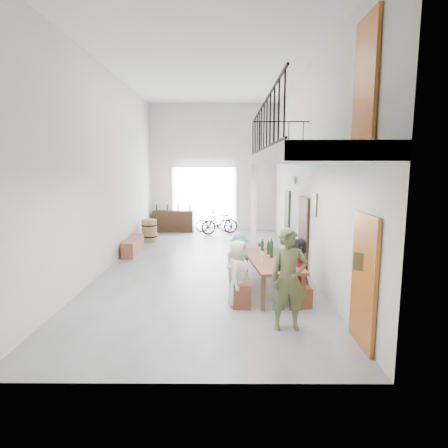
{
  "coord_description": "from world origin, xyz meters",
  "views": [
    {
      "loc": [
        0.56,
        -10.52,
        2.8
      ],
      "look_at": [
        0.5,
        -0.5,
        1.28
      ],
      "focal_mm": 30.0,
      "sensor_mm": 36.0,
      "label": 1
    }
  ],
  "objects_px": {
    "serving_counter": "(173,221)",
    "bicycle_near": "(214,222)",
    "host_standing": "(289,279)",
    "side_bench": "(133,246)",
    "oak_barrel": "(149,231)",
    "tasting_table": "(271,263)",
    "bench_inner": "(239,281)"
  },
  "relations": [
    {
      "from": "side_bench",
      "to": "oak_barrel",
      "type": "bearing_deg",
      "value": 85.29
    },
    {
      "from": "tasting_table",
      "to": "oak_barrel",
      "type": "height_order",
      "value": "oak_barrel"
    },
    {
      "from": "host_standing",
      "to": "bicycle_near",
      "type": "bearing_deg",
      "value": 96.56
    },
    {
      "from": "bench_inner",
      "to": "bicycle_near",
      "type": "xyz_separation_m",
      "value": [
        -0.82,
        7.95,
        0.18
      ]
    },
    {
      "from": "host_standing",
      "to": "bicycle_near",
      "type": "xyz_separation_m",
      "value": [
        -1.6,
        9.87,
        -0.47
      ]
    },
    {
      "from": "host_standing",
      "to": "bicycle_near",
      "type": "relative_size",
      "value": 1.1
    },
    {
      "from": "tasting_table",
      "to": "oak_barrel",
      "type": "relative_size",
      "value": 2.84
    },
    {
      "from": "tasting_table",
      "to": "serving_counter",
      "type": "height_order",
      "value": "serving_counter"
    },
    {
      "from": "tasting_table",
      "to": "serving_counter",
      "type": "bearing_deg",
      "value": 105.62
    },
    {
      "from": "tasting_table",
      "to": "bench_inner",
      "type": "xyz_separation_m",
      "value": [
        -0.71,
        0.08,
        -0.46
      ]
    },
    {
      "from": "oak_barrel",
      "to": "host_standing",
      "type": "distance_m",
      "value": 8.69
    },
    {
      "from": "tasting_table",
      "to": "bench_inner",
      "type": "distance_m",
      "value": 0.85
    },
    {
      "from": "serving_counter",
      "to": "oak_barrel",
      "type": "bearing_deg",
      "value": -101.52
    },
    {
      "from": "side_bench",
      "to": "serving_counter",
      "type": "distance_m",
      "value": 4.23
    },
    {
      "from": "bench_inner",
      "to": "serving_counter",
      "type": "distance_m",
      "value": 8.44
    },
    {
      "from": "oak_barrel",
      "to": "bicycle_near",
      "type": "height_order",
      "value": "bicycle_near"
    },
    {
      "from": "oak_barrel",
      "to": "host_standing",
      "type": "relative_size",
      "value": 0.47
    },
    {
      "from": "serving_counter",
      "to": "bicycle_near",
      "type": "bearing_deg",
      "value": 0.77
    },
    {
      "from": "side_bench",
      "to": "bicycle_near",
      "type": "height_order",
      "value": "bicycle_near"
    },
    {
      "from": "side_bench",
      "to": "serving_counter",
      "type": "height_order",
      "value": "serving_counter"
    },
    {
      "from": "side_bench",
      "to": "tasting_table",
      "type": "bearing_deg",
      "value": -44.17
    },
    {
      "from": "side_bench",
      "to": "oak_barrel",
      "type": "xyz_separation_m",
      "value": [
        0.16,
        1.91,
        0.18
      ]
    },
    {
      "from": "bench_inner",
      "to": "tasting_table",
      "type": "bearing_deg",
      "value": -7.97
    },
    {
      "from": "bench_inner",
      "to": "serving_counter",
      "type": "xyz_separation_m",
      "value": [
        -2.6,
        8.03,
        0.21
      ]
    },
    {
      "from": "serving_counter",
      "to": "bicycle_near",
      "type": "distance_m",
      "value": 1.78
    },
    {
      "from": "tasting_table",
      "to": "bicycle_near",
      "type": "xyz_separation_m",
      "value": [
        -1.53,
        8.03,
        -0.28
      ]
    },
    {
      "from": "host_standing",
      "to": "bicycle_near",
      "type": "height_order",
      "value": "host_standing"
    },
    {
      "from": "serving_counter",
      "to": "bicycle_near",
      "type": "xyz_separation_m",
      "value": [
        1.78,
        -0.08,
        -0.04
      ]
    },
    {
      "from": "host_standing",
      "to": "serving_counter",
      "type": "bearing_deg",
      "value": 106.13
    },
    {
      "from": "side_bench",
      "to": "bicycle_near",
      "type": "relative_size",
      "value": 1.08
    },
    {
      "from": "side_bench",
      "to": "bicycle_near",
      "type": "distance_m",
      "value": 4.8
    },
    {
      "from": "bench_inner",
      "to": "oak_barrel",
      "type": "bearing_deg",
      "value": 117.48
    }
  ]
}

